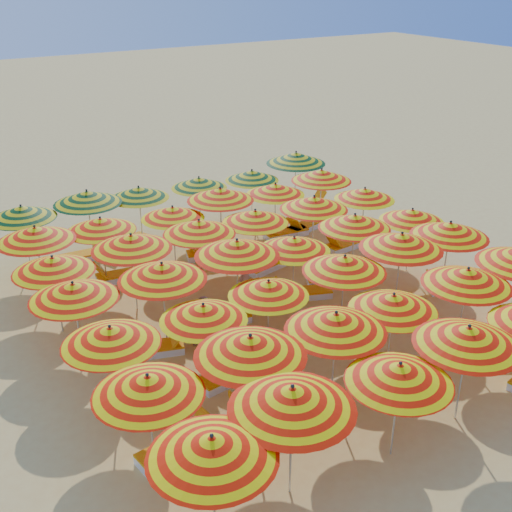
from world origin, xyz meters
The scene contains 61 objects.
ground centered at (0.00, 0.00, 0.00)m, with size 120.00×120.00×0.00m, color #E1BE64.
umbrella_0 centered at (-5.24, -6.68, 2.15)m, with size 2.93×2.93×2.44m.
umbrella_1 centered at (-3.43, -6.40, 2.26)m, with size 2.70×2.70×2.57m.
umbrella_2 centered at (-0.99, -6.65, 2.07)m, with size 2.50×2.50×2.35m.
umbrella_3 centered at (1.09, -6.53, 2.20)m, with size 3.04×3.04×2.50m.
umbrella_6 centered at (-5.46, -4.43, 2.09)m, with size 2.92×2.92×2.38m.
umbrella_7 centered at (-3.18, -4.48, 2.25)m, with size 3.13×3.13×2.56m.
umbrella_8 centered at (-0.98, -4.56, 2.19)m, with size 2.62×2.62×2.49m.
umbrella_9 centered at (0.94, -4.35, 2.04)m, with size 2.47×2.47×2.32m.
umbrella_10 centered at (3.34, -4.49, 2.17)m, with size 2.69×2.69×2.46m.
umbrella_12 centered at (-5.45, -2.29, 2.08)m, with size 2.90×2.90×2.36m.
umbrella_13 centered at (-3.16, -2.29, 1.98)m, with size 2.66×2.66×2.25m.
umbrella_14 centered at (-1.16, -2.02, 1.96)m, with size 2.14×2.14×2.23m.
umbrella_15 centered at (1.16, -2.19, 2.14)m, with size 2.52×2.52×2.43m.
umbrella_16 centered at (3.35, -2.03, 2.25)m, with size 2.94×2.94×2.56m.
umbrella_17 centered at (5.29, -2.05, 2.21)m, with size 3.07×3.07×2.51m.
umbrella_18 centered at (-5.54, 0.14, 2.10)m, with size 2.90×2.90×2.39m.
umbrella_19 centered at (-3.28, -0.18, 2.20)m, with size 3.08×3.08×2.50m.
umbrella_20 centered at (-0.93, 0.00, 2.26)m, with size 3.12×3.12×2.57m.
umbrella_21 centered at (0.93, -0.12, 2.01)m, with size 2.75×2.75×2.28m.
umbrella_22 centered at (3.37, 0.09, 2.14)m, with size 2.97×2.97×2.43m.
umbrella_23 centered at (5.58, -0.17, 1.99)m, with size 2.40×2.40×2.26m.
umbrella_24 centered at (-5.54, 1.97, 2.10)m, with size 2.71×2.71×2.38m.
umbrella_25 centered at (-3.25, 2.08, 2.19)m, with size 2.86×2.86×2.49m.
umbrella_26 centered at (-0.99, 2.25, 2.12)m, with size 2.39×2.39×2.40m.
umbrella_27 centered at (1.06, 2.29, 2.04)m, with size 2.57×2.57×2.32m.
umbrella_28 centered at (3.24, 2.07, 2.16)m, with size 2.75×2.75×2.45m.
umbrella_29 centered at (5.58, 2.21, 2.02)m, with size 2.65×2.65×2.29m.
umbrella_30 centered at (-5.45, 4.18, 2.18)m, with size 2.47×2.47×2.47m.
umbrella_31 centered at (-3.46, 4.18, 2.06)m, with size 2.38×2.38×2.34m.
umbrella_32 centered at (-1.00, 4.17, 1.97)m, with size 2.80×2.80×2.24m.
umbrella_33 centered at (0.94, 4.42, 2.19)m, with size 2.64×2.64×2.49m.
umbrella_34 centered at (3.16, 4.33, 2.00)m, with size 2.66×2.66×2.27m.
umbrella_35 centered at (5.31, 4.43, 2.15)m, with size 2.83×2.83×2.44m.
umbrella_36 centered at (-5.32, 6.55, 2.07)m, with size 2.85×2.85×2.36m.
umbrella_37 centered at (-3.11, 6.55, 2.18)m, with size 2.62×2.62×2.48m.
umbrella_38 centered at (-1.23, 6.57, 2.01)m, with size 2.44×2.44×2.28m.
umbrella_39 centered at (1.18, 6.56, 1.97)m, with size 2.63×2.63×2.24m.
umbrella_40 centered at (3.35, 6.32, 1.96)m, with size 2.48×2.48×2.23m.
umbrella_41 centered at (5.60, 6.56, 2.26)m, with size 2.96×2.96×2.57m.
lounger_3 centered at (-4.86, -4.26, 0.15)m, with size 1.79×0.80×0.69m.
lounger_4 centered at (-2.67, -4.31, 0.15)m, with size 1.82×1.23×0.69m.
lounger_6 centered at (-2.57, -2.53, 0.15)m, with size 1.79×0.80×0.69m.
lounger_7 centered at (-1.76, -1.99, 0.15)m, with size 1.81×0.92×0.69m.
lounger_8 centered at (1.66, -2.20, 0.15)m, with size 1.75×0.65×0.69m.
lounger_9 centered at (5.79, -2.02, 0.15)m, with size 1.83×1.14×0.69m.
lounger_10 centered at (-3.78, -0.43, 0.15)m, with size 1.83×1.06×0.69m.
lounger_11 centered at (-1.43, 0.00, 0.15)m, with size 1.82×0.94×0.69m.
lounger_12 centered at (1.44, 0.07, 0.15)m, with size 1.83×1.15×0.69m.
lounger_13 centered at (2.87, 0.29, 0.15)m, with size 1.82×1.26×0.69m.
lounger_14 centered at (1.66, 2.35, 0.15)m, with size 1.82×0.94×0.69m.
lounger_15 centered at (4.98, 2.33, 0.15)m, with size 1.78×0.73×0.69m.
lounger_16 centered at (-2.96, 4.18, 0.15)m, with size 1.79×0.80×0.69m.
lounger_17 centered at (0.34, 4.20, 0.15)m, with size 1.83×1.07×0.69m.
lounger_18 centered at (3.66, 4.41, 0.15)m, with size 1.78×0.73×0.69m.
lounger_19 centered at (4.72, 4.55, 0.15)m, with size 1.82×1.02×0.69m.
lounger_20 centered at (-3.61, 6.36, 0.15)m, with size 1.76×0.65×0.69m.
lounger_21 centered at (-1.82, 6.60, 0.15)m, with size 1.82×1.21×0.69m.
lounger_22 centered at (6.20, 6.51, 0.15)m, with size 1.75×0.64×0.69m.
beachgoer_a centered at (-0.33, 0.62, 0.69)m, with size 0.51×0.33×1.39m, color tan.
beachgoer_b centered at (-2.44, -0.88, 0.76)m, with size 0.74×0.57×1.52m, color tan.
Camera 1 is at (-8.99, -14.25, 9.58)m, focal length 45.00 mm.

